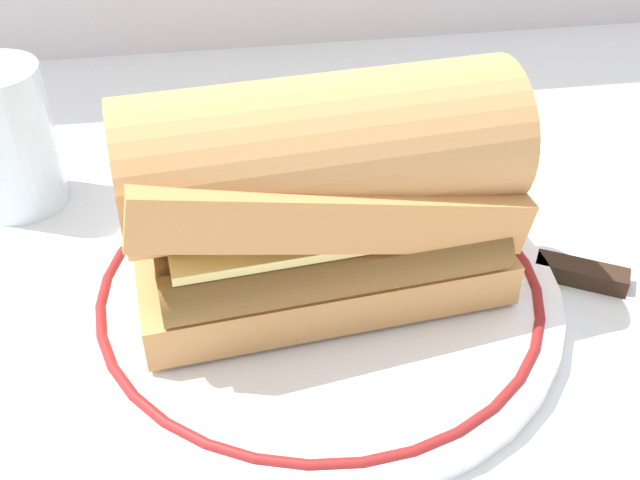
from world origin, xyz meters
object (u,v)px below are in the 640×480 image
plate (320,290)px  sausage_sandwich (320,192)px  butter_knife (628,286)px  drinking_glass (10,147)px

plate → sausage_sandwich: sausage_sandwich is taller
sausage_sandwich → butter_knife: (0.18, -0.02, -0.07)m
plate → butter_knife: 0.19m
plate → butter_knife: (0.18, -0.02, -0.00)m
plate → sausage_sandwich: bearing=-18.4°
sausage_sandwich → drinking_glass: bearing=138.9°
plate → butter_knife: plate is taller
drinking_glass → butter_knife: size_ratio=0.79×
drinking_glass → butter_knife: 0.41m
drinking_glass → butter_knife: bearing=-22.6°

